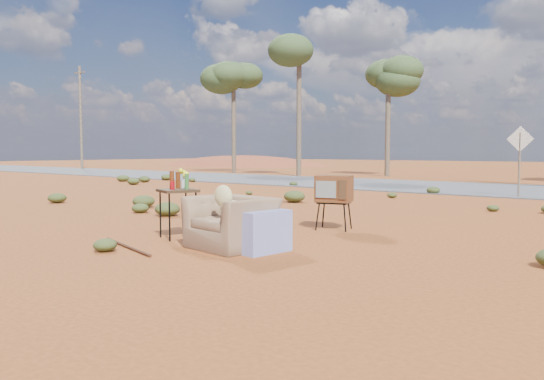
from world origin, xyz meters
The scene contains 13 objects.
ground centered at (0.00, 0.00, 0.00)m, with size 140.00×140.00×0.00m, color #99461E.
highway centered at (0.00, 15.00, 0.02)m, with size 140.00×7.00×0.04m, color #565659.
dirt_mound centered at (-30.00, 34.00, 0.00)m, with size 26.00×18.00×2.00m, color brown.
armchair centered at (0.58, 0.29, 0.48)m, with size 1.47×0.90×1.02m.
tv_unit centered at (0.66, 2.79, 0.74)m, with size 0.74×0.65×0.99m.
side_table centered at (-0.84, 0.41, 0.84)m, with size 0.73×0.73×1.13m.
rusty_bar centered at (-0.72, -0.72, 0.02)m, with size 0.05×0.05×1.71m, color #452312.
road_sign centered at (1.50, 12.00, 1.50)m, with size 0.78×0.06×2.19m.
eucalyptus_far_left centered at (-18.00, 20.00, 5.94)m, with size 3.20×3.20×7.10m.
eucalyptus_left centered at (-12.00, 19.00, 6.92)m, with size 3.20×3.20×8.10m.
eucalyptus_near_left centered at (-8.00, 22.00, 5.45)m, with size 3.20×3.20×6.60m.
utility_pole_west centered at (-32.00, 17.50, 4.15)m, with size 1.40×0.20×8.00m.
scrub_patch centered at (-0.82, 4.41, 0.14)m, with size 17.49×8.07×0.33m.
Camera 1 is at (5.85, -5.39, 1.44)m, focal length 35.00 mm.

